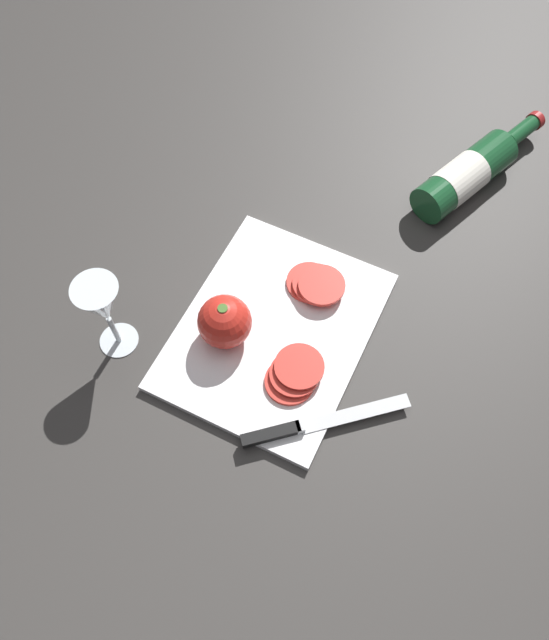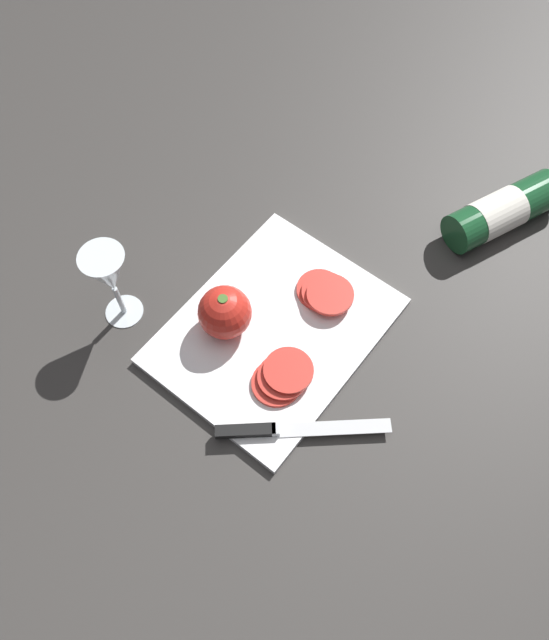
{
  "view_description": "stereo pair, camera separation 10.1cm",
  "coord_description": "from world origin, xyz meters",
  "px_view_note": "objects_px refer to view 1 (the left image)",
  "views": [
    {
      "loc": [
        0.52,
        0.18,
        0.93
      ],
      "look_at": [
        0.09,
        -0.03,
        0.04
      ],
      "focal_mm": 35.0,
      "sensor_mm": 36.0,
      "label": 1
    },
    {
      "loc": [
        0.47,
        0.27,
        0.93
      ],
      "look_at": [
        0.09,
        -0.03,
        0.04
      ],
      "focal_mm": 35.0,
      "sensor_mm": 36.0,
      "label": 2
    }
  ],
  "objects_px": {
    "wine_bottle": "(468,173)",
    "whole_tomato": "(225,322)",
    "wine_glass": "(103,307)",
    "tomato_slice_stack_near": "(294,374)",
    "knife": "(293,429)",
    "tomato_slice_stack_far": "(316,284)"
  },
  "relations": [
    {
      "from": "wine_bottle",
      "to": "whole_tomato",
      "type": "relative_size",
      "value": 3.67
    },
    {
      "from": "knife",
      "to": "tomato_slice_stack_far",
      "type": "xyz_separation_m",
      "value": [
        -0.25,
        -0.07,
        0.01
      ]
    },
    {
      "from": "wine_glass",
      "to": "whole_tomato",
      "type": "bearing_deg",
      "value": 117.58
    },
    {
      "from": "knife",
      "to": "tomato_slice_stack_near",
      "type": "relative_size",
      "value": 2.09
    },
    {
      "from": "wine_bottle",
      "to": "whole_tomato",
      "type": "distance_m",
      "value": 0.55
    },
    {
      "from": "wine_glass",
      "to": "tomato_slice_stack_near",
      "type": "distance_m",
      "value": 0.31
    },
    {
      "from": "wine_bottle",
      "to": "tomato_slice_stack_near",
      "type": "height_order",
      "value": "wine_bottle"
    },
    {
      "from": "wine_bottle",
      "to": "whole_tomato",
      "type": "height_order",
      "value": "whole_tomato"
    },
    {
      "from": "wine_bottle",
      "to": "wine_glass",
      "type": "bearing_deg",
      "value": -35.9
    },
    {
      "from": "wine_glass",
      "to": "tomato_slice_stack_far",
      "type": "bearing_deg",
      "value": 132.31
    },
    {
      "from": "whole_tomato",
      "to": "tomato_slice_stack_near",
      "type": "height_order",
      "value": "whole_tomato"
    },
    {
      "from": "wine_bottle",
      "to": "wine_glass",
      "type": "relative_size",
      "value": 1.95
    },
    {
      "from": "wine_glass",
      "to": "tomato_slice_stack_near",
      "type": "relative_size",
      "value": 1.61
    },
    {
      "from": "whole_tomato",
      "to": "knife",
      "type": "distance_m",
      "value": 0.2
    },
    {
      "from": "wine_bottle",
      "to": "wine_glass",
      "type": "distance_m",
      "value": 0.71
    },
    {
      "from": "wine_bottle",
      "to": "knife",
      "type": "distance_m",
      "value": 0.59
    },
    {
      "from": "wine_glass",
      "to": "tomato_slice_stack_near",
      "type": "height_order",
      "value": "wine_glass"
    },
    {
      "from": "tomato_slice_stack_near",
      "to": "wine_bottle",
      "type": "bearing_deg",
      "value": 166.67
    },
    {
      "from": "whole_tomato",
      "to": "knife",
      "type": "relative_size",
      "value": 0.41
    },
    {
      "from": "knife",
      "to": "tomato_slice_stack_far",
      "type": "relative_size",
      "value": 2.09
    },
    {
      "from": "wine_bottle",
      "to": "tomato_slice_stack_far",
      "type": "relative_size",
      "value": 3.13
    },
    {
      "from": "whole_tomato",
      "to": "knife",
      "type": "bearing_deg",
      "value": 59.41
    }
  ]
}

